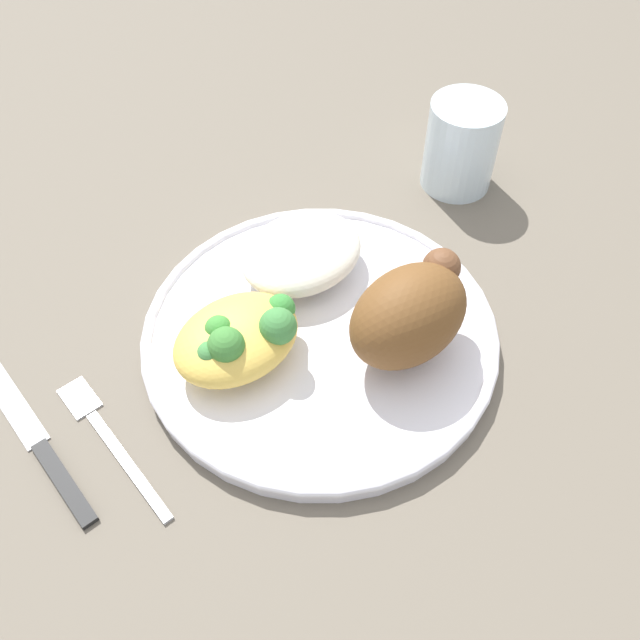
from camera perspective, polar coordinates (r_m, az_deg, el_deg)
The scene contains 8 objects.
ground_plane at distance 0.58m, azimuth -0.00°, elevation -1.71°, with size 2.00×2.00×0.00m, color #685F51.
plate at distance 0.57m, azimuth -0.00°, elevation -1.15°, with size 0.29×0.29×0.02m.
roasted_chicken at distance 0.53m, azimuth 7.32°, elevation 0.52°, with size 0.11×0.07×0.08m.
rice_pile at distance 0.60m, azimuth -1.50°, elevation 5.46°, with size 0.11×0.09×0.03m, color white.
mac_cheese_with_broccoli at distance 0.54m, azimuth -6.59°, elevation -1.41°, with size 0.10×0.08×0.05m.
fork at distance 0.55m, azimuth -16.86°, elevation -9.02°, with size 0.02×0.14×0.01m.
knife at distance 0.56m, azimuth -21.84°, elevation -9.35°, with size 0.02×0.19×0.01m.
water_glass at distance 0.70m, azimuth 11.39°, elevation 13.74°, with size 0.07×0.07×0.09m, color silver.
Camera 1 is at (-0.22, -0.27, 0.46)m, focal length 39.43 mm.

